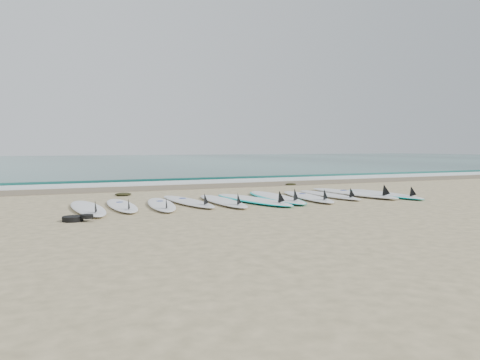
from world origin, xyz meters
name	(u,v)px	position (x,y,z in m)	size (l,w,h in m)	color
ground	(252,201)	(0.00, 0.00, 0.00)	(120.00, 120.00, 0.00)	tan
ocean	(90,161)	(0.00, 32.50, 0.01)	(120.00, 55.00, 0.03)	#1C5B53
wet_sand_band	(193,186)	(0.00, 4.10, 0.01)	(120.00, 1.80, 0.01)	brown
foam_band	(180,183)	(0.00, 5.50, 0.02)	(120.00, 1.40, 0.04)	silver
wave_crest	(168,179)	(0.00, 7.00, 0.05)	(120.00, 1.00, 0.10)	#1C5B53
surfboard_0	(88,208)	(-3.39, -0.16, 0.06)	(0.63, 2.54, 0.32)	white
surfboard_1	(122,205)	(-2.75, 0.02, 0.05)	(0.52, 2.33, 0.30)	white
surfboard_2	(162,204)	(-2.02, -0.14, 0.05)	(0.81, 2.39, 0.30)	white
surfboard_3	(188,201)	(-1.39, 0.12, 0.05)	(0.74, 2.51, 0.32)	white
surfboard_4	(223,201)	(-0.71, -0.11, 0.06)	(0.61, 2.53, 0.32)	white
surfboard_5	(253,199)	(-0.03, -0.12, 0.05)	(1.06, 2.77, 0.34)	white
surfboard_6	(276,197)	(0.64, 0.10, 0.05)	(0.96, 2.91, 0.36)	white
surfboard_7	(308,196)	(1.34, -0.09, 0.06)	(0.92, 2.62, 0.33)	white
surfboard_8	(330,195)	(2.04, 0.07, 0.05)	(0.51, 2.38, 0.30)	white
surfboard_9	(354,193)	(2.77, 0.11, 0.06)	(0.88, 2.95, 0.37)	white
surfboard_10	(384,194)	(3.38, -0.24, 0.05)	(0.62, 2.59, 0.33)	white
seaweed_near	(123,194)	(-2.35, 2.26, 0.04)	(0.39, 0.30, 0.08)	black
seaweed_far	(291,184)	(2.87, 3.35, 0.03)	(0.35, 0.27, 0.07)	black
leash_coil	(76,218)	(-3.69, -1.37, 0.05)	(0.46, 0.36, 0.11)	black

